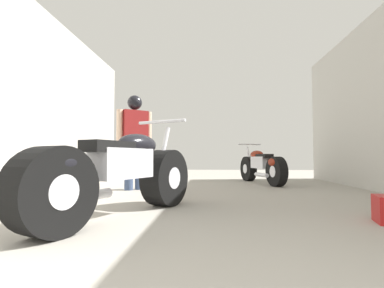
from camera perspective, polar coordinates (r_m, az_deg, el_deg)
ground_plane at (r=3.66m, az=3.91°, el=-11.40°), size 17.43×17.43×0.00m
garage_partition_left at (r=4.59m, az=-32.50°, el=9.14°), size 0.08×7.99×2.92m
motorcycle_maroon_cruiser at (r=2.73m, az=-14.21°, el=-5.91°), size 1.09×2.02×0.98m
motorcycle_black_naked at (r=6.19m, az=13.75°, el=-4.29°), size 0.78×1.82×0.86m
mechanic_in_blue at (r=5.02m, az=-11.36°, el=2.17°), size 0.57×0.46×1.62m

